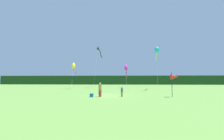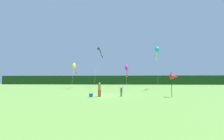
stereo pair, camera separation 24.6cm
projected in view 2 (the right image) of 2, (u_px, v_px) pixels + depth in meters
ground_plane at (109, 95)px, 19.58m from camera, size 120.00×120.00×0.00m
distant_treeline at (118, 80)px, 64.51m from camera, size 108.00×2.22×3.97m
person_adult at (99, 89)px, 18.10m from camera, size 0.39×0.39×1.77m
person_child at (121, 91)px, 18.23m from camera, size 0.27×0.27×1.21m
cooler_box at (91, 95)px, 17.77m from camera, size 0.42×0.31×0.43m
banner_flag_pole at (174, 77)px, 17.67m from camera, size 0.90×0.70×3.05m
kite_magenta at (127, 69)px, 37.87m from camera, size 0.97×10.51×6.32m
kite_black at (99, 50)px, 39.09m from camera, size 0.88×11.00×11.32m
kite_cyan at (157, 51)px, 30.21m from camera, size 2.10×8.52×9.08m
kite_yellow at (74, 67)px, 35.15m from camera, size 2.03×9.11×6.44m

